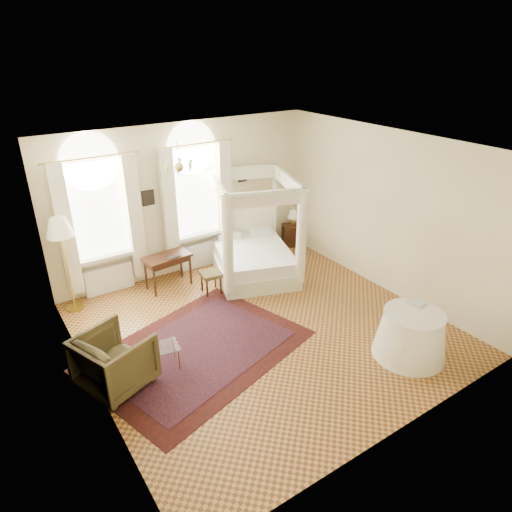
{
  "coord_description": "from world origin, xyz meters",
  "views": [
    {
      "loc": [
        -3.98,
        -5.74,
        4.82
      ],
      "look_at": [
        0.11,
        0.4,
        1.29
      ],
      "focal_mm": 32.0,
      "sensor_mm": 36.0,
      "label": 1
    }
  ],
  "objects_px": {
    "nightstand": "(290,235)",
    "stool": "(211,276)",
    "canopy_bed": "(254,254)",
    "armchair": "(115,361)",
    "coffee_table": "(160,349)",
    "floor_lamp": "(60,232)",
    "side_table": "(411,334)",
    "writing_desk": "(167,260)"
  },
  "relations": [
    {
      "from": "floor_lamp",
      "to": "side_table",
      "type": "distance_m",
      "value": 6.42
    },
    {
      "from": "stool",
      "to": "writing_desk",
      "type": "bearing_deg",
      "value": 131.79
    },
    {
      "from": "floor_lamp",
      "to": "writing_desk",
      "type": "bearing_deg",
      "value": -6.18
    },
    {
      "from": "stool",
      "to": "coffee_table",
      "type": "distance_m",
      "value": 2.51
    },
    {
      "from": "nightstand",
      "to": "stool",
      "type": "xyz_separation_m",
      "value": [
        -2.84,
        -0.99,
        0.11
      ]
    },
    {
      "from": "nightstand",
      "to": "coffee_table",
      "type": "distance_m",
      "value": 5.41
    },
    {
      "from": "coffee_table",
      "to": "side_table",
      "type": "relative_size",
      "value": 0.53
    },
    {
      "from": "coffee_table",
      "to": "writing_desk",
      "type": "bearing_deg",
      "value": 63.43
    },
    {
      "from": "writing_desk",
      "to": "nightstand",
      "type": "bearing_deg",
      "value": 4.61
    },
    {
      "from": "canopy_bed",
      "to": "writing_desk",
      "type": "xyz_separation_m",
      "value": [
        -1.81,
        0.54,
        0.11
      ]
    },
    {
      "from": "nightstand",
      "to": "floor_lamp",
      "type": "distance_m",
      "value": 5.57
    },
    {
      "from": "stool",
      "to": "side_table",
      "type": "xyz_separation_m",
      "value": [
        1.75,
        -3.68,
        0.02
      ]
    },
    {
      "from": "canopy_bed",
      "to": "coffee_table",
      "type": "height_order",
      "value": "canopy_bed"
    },
    {
      "from": "side_table",
      "to": "writing_desk",
      "type": "bearing_deg",
      "value": 118.46
    },
    {
      "from": "nightstand",
      "to": "writing_desk",
      "type": "xyz_separation_m",
      "value": [
        -3.48,
        -0.28,
        0.34
      ]
    },
    {
      "from": "stool",
      "to": "armchair",
      "type": "xyz_separation_m",
      "value": [
        -2.56,
        -1.7,
        0.06
      ]
    },
    {
      "from": "writing_desk",
      "to": "floor_lamp",
      "type": "height_order",
      "value": "floor_lamp"
    },
    {
      "from": "nightstand",
      "to": "armchair",
      "type": "height_order",
      "value": "armchair"
    },
    {
      "from": "armchair",
      "to": "floor_lamp",
      "type": "distance_m",
      "value": 2.87
    },
    {
      "from": "floor_lamp",
      "to": "canopy_bed",
      "type": "bearing_deg",
      "value": -11.26
    },
    {
      "from": "canopy_bed",
      "to": "coffee_table",
      "type": "relative_size",
      "value": 3.87
    },
    {
      "from": "side_table",
      "to": "nightstand",
      "type": "bearing_deg",
      "value": 76.81
    },
    {
      "from": "canopy_bed",
      "to": "floor_lamp",
      "type": "relative_size",
      "value": 1.29
    },
    {
      "from": "canopy_bed",
      "to": "side_table",
      "type": "bearing_deg",
      "value": -81.59
    },
    {
      "from": "coffee_table",
      "to": "floor_lamp",
      "type": "xyz_separation_m",
      "value": [
        -0.71,
        2.62,
        1.28
      ]
    },
    {
      "from": "canopy_bed",
      "to": "floor_lamp",
      "type": "xyz_separation_m",
      "value": [
        -3.73,
        0.74,
        1.12
      ]
    },
    {
      "from": "stool",
      "to": "nightstand",
      "type": "bearing_deg",
      "value": 19.28
    },
    {
      "from": "canopy_bed",
      "to": "armchair",
      "type": "relative_size",
      "value": 2.5
    },
    {
      "from": "floor_lamp",
      "to": "side_table",
      "type": "xyz_separation_m",
      "value": [
        4.3,
        -4.6,
        -1.23
      ]
    },
    {
      "from": "stool",
      "to": "floor_lamp",
      "type": "relative_size",
      "value": 0.24
    },
    {
      "from": "canopy_bed",
      "to": "nightstand",
      "type": "relative_size",
      "value": 4.45
    },
    {
      "from": "canopy_bed",
      "to": "armchair",
      "type": "distance_m",
      "value": 4.18
    },
    {
      "from": "side_table",
      "to": "armchair",
      "type": "bearing_deg",
      "value": 155.23
    },
    {
      "from": "floor_lamp",
      "to": "stool",
      "type": "bearing_deg",
      "value": -19.8
    },
    {
      "from": "canopy_bed",
      "to": "armchair",
      "type": "height_order",
      "value": "canopy_bed"
    },
    {
      "from": "nightstand",
      "to": "floor_lamp",
      "type": "xyz_separation_m",
      "value": [
        -5.4,
        -0.07,
        1.35
      ]
    },
    {
      "from": "writing_desk",
      "to": "stool",
      "type": "bearing_deg",
      "value": -48.21
    },
    {
      "from": "coffee_table",
      "to": "armchair",
      "type": "bearing_deg",
      "value": 179.88
    },
    {
      "from": "coffee_table",
      "to": "floor_lamp",
      "type": "height_order",
      "value": "floor_lamp"
    },
    {
      "from": "nightstand",
      "to": "side_table",
      "type": "distance_m",
      "value": 4.81
    },
    {
      "from": "writing_desk",
      "to": "side_table",
      "type": "height_order",
      "value": "side_table"
    },
    {
      "from": "armchair",
      "to": "side_table",
      "type": "relative_size",
      "value": 0.82
    }
  ]
}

